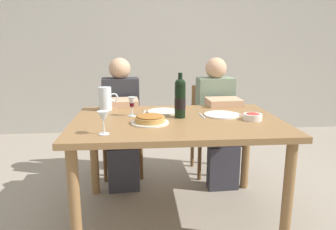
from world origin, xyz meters
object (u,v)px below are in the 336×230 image
chair_left (122,124)px  diner_right (218,117)px  water_pitcher (105,100)px  salad_bowl (253,116)px  wine_glass_right_diner (103,117)px  dining_table (177,132)px  wine_bottle (180,98)px  diner_left (122,118)px  baked_tart (150,119)px  chair_right (211,123)px  dinner_plate_right_setting (163,112)px  wine_glass_left_diner (132,103)px  dinner_plate_left_setting (222,115)px

chair_left → diner_right: diner_right is taller
water_pitcher → diner_right: size_ratio=0.16×
salad_bowl → wine_glass_right_diner: bearing=-165.2°
dining_table → wine_bottle: bearing=65.7°
diner_left → baked_tart: bearing=103.3°
baked_tart → diner_left: (-0.24, 0.77, -0.17)m
baked_tart → salad_bowl: (0.74, 0.03, -0.00)m
diner_left → chair_right: diner_left is taller
dining_table → salad_bowl: size_ratio=11.41×
chair_left → diner_right: 0.96m
salad_bowl → chair_left: chair_left is taller
chair_left → diner_left: bearing=89.3°
wine_glass_right_diner → diner_right: bearing=45.7°
chair_right → diner_right: bearing=89.5°
diner_right → salad_bowl: bearing=94.1°
baked_tart → dinner_plate_right_setting: bearing=70.7°
diner_left → chair_right: bearing=-171.8°
chair_right → wine_glass_left_diner: bearing=40.8°
dinner_plate_left_setting → diner_right: diner_right is taller
diner_right → water_pitcher: bearing=12.7°
wine_glass_right_diner → diner_right: 1.37m
diner_left → wine_glass_left_diner: bearing=97.8°
wine_glass_left_diner → dinner_plate_right_setting: bearing=23.2°
wine_glass_left_diner → baked_tart: bearing=-61.1°
dinner_plate_right_setting → diner_left: (-0.36, 0.43, -0.15)m
dining_table → dinner_plate_left_setting: size_ratio=5.68×
diner_left → dinner_plate_right_setting: bearing=125.5°
salad_bowl → dining_table: bearing=173.8°
chair_left → chair_right: 0.90m
water_pitcher → baked_tart: bearing=-52.5°
diner_left → chair_right: 0.92m
baked_tart → dinner_plate_right_setting: (0.12, 0.33, -0.02)m
wine_bottle → dinner_plate_right_setting: wine_bottle is taller
salad_bowl → dinner_plate_left_setting: size_ratio=0.50×
water_pitcher → baked_tart: size_ratio=0.72×
baked_tart → dinner_plate_right_setting: baked_tart is taller
wine_glass_left_diner → diner_right: diner_right is taller
dinner_plate_right_setting → diner_left: size_ratio=0.22×
diner_left → diner_right: size_ratio=1.00×
dinner_plate_left_setting → diner_right: (0.11, 0.54, -0.15)m
wine_glass_right_diner → dinner_plate_left_setting: 0.94m
wine_bottle → dinner_plate_left_setting: 0.35m
dining_table → diner_left: size_ratio=1.29×
dinner_plate_right_setting → wine_glass_left_diner: bearing=-156.8°
wine_glass_left_diner → chair_left: bearing=99.5°
dining_table → wine_glass_right_diner: (-0.49, -0.33, 0.20)m
dining_table → dinner_plate_right_setting: bearing=108.6°
baked_tart → wine_glass_right_diner: 0.38m
dinner_plate_left_setting → chair_right: size_ratio=0.30×
wine_bottle → baked_tart: (-0.23, -0.15, -0.12)m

